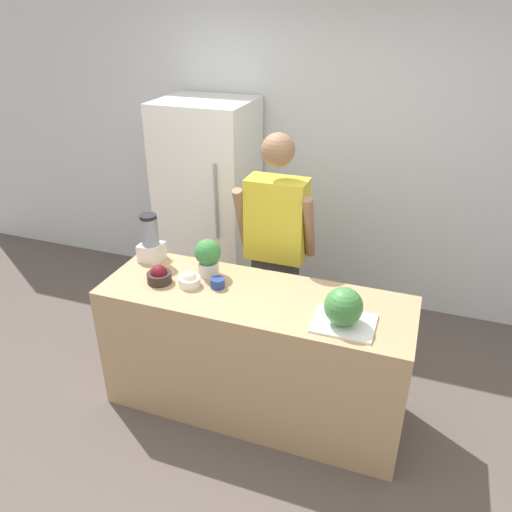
# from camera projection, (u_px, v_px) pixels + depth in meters

# --- Properties ---
(ground_plane) EXTENTS (14.00, 14.00, 0.00)m
(ground_plane) POSITION_uv_depth(u_px,v_px,m) (237.00, 438.00, 3.17)
(ground_plane) COLOR #564C47
(wall_back) EXTENTS (8.00, 0.06, 2.60)m
(wall_back) POSITION_uv_depth(u_px,v_px,m) (321.00, 156.00, 4.22)
(wall_back) COLOR silver
(wall_back) RESTS_ON ground_plane
(counter_island) EXTENTS (1.93, 0.64, 0.88)m
(counter_island) POSITION_uv_depth(u_px,v_px,m) (254.00, 353.00, 3.23)
(counter_island) COLOR tan
(counter_island) RESTS_ON ground_plane
(refrigerator) EXTENTS (0.76, 0.70, 1.77)m
(refrigerator) POSITION_uv_depth(u_px,v_px,m) (209.00, 204.00, 4.35)
(refrigerator) COLOR white
(refrigerator) RESTS_ON ground_plane
(person) EXTENTS (0.56, 0.27, 1.72)m
(person) POSITION_uv_depth(u_px,v_px,m) (276.00, 249.00, 3.58)
(person) COLOR #333338
(person) RESTS_ON ground_plane
(cutting_board) EXTENTS (0.34, 0.28, 0.01)m
(cutting_board) POSITION_uv_depth(u_px,v_px,m) (344.00, 323.00, 2.75)
(cutting_board) COLOR white
(cutting_board) RESTS_ON counter_island
(watermelon) EXTENTS (0.21, 0.21, 0.21)m
(watermelon) POSITION_uv_depth(u_px,v_px,m) (343.00, 306.00, 2.70)
(watermelon) COLOR #3D7F3D
(watermelon) RESTS_ON cutting_board
(bowl_cherries) EXTENTS (0.16, 0.16, 0.12)m
(bowl_cherries) POSITION_uv_depth(u_px,v_px,m) (159.00, 276.00, 3.14)
(bowl_cherries) COLOR #2D231E
(bowl_cherries) RESTS_ON counter_island
(bowl_cream) EXTENTS (0.14, 0.14, 0.10)m
(bowl_cream) POSITION_uv_depth(u_px,v_px,m) (190.00, 280.00, 3.11)
(bowl_cream) COLOR white
(bowl_cream) RESTS_ON counter_island
(bowl_small_blue) EXTENTS (0.09, 0.09, 0.06)m
(bowl_small_blue) POSITION_uv_depth(u_px,v_px,m) (218.00, 283.00, 3.10)
(bowl_small_blue) COLOR navy
(bowl_small_blue) RESTS_ON counter_island
(blender) EXTENTS (0.15, 0.15, 0.33)m
(blender) POSITION_uv_depth(u_px,v_px,m) (150.00, 240.00, 3.37)
(blender) COLOR silver
(blender) RESTS_ON counter_island
(potted_plant) EXTENTS (0.17, 0.17, 0.25)m
(potted_plant) POSITION_uv_depth(u_px,v_px,m) (208.00, 256.00, 3.20)
(potted_plant) COLOR beige
(potted_plant) RESTS_ON counter_island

